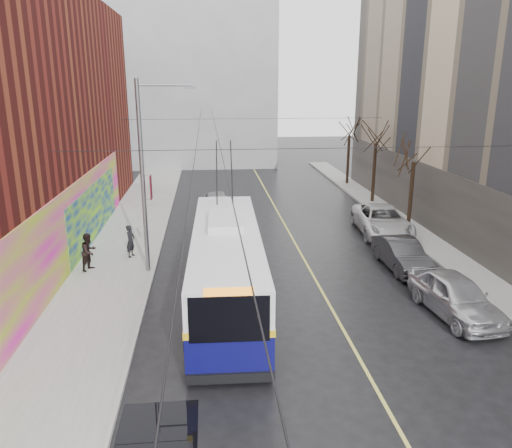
{
  "coord_description": "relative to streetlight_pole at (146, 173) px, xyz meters",
  "views": [
    {
      "loc": [
        -3.35,
        -12.73,
        8.85
      ],
      "look_at": [
        -1.19,
        9.25,
        2.53
      ],
      "focal_mm": 35.0,
      "sensor_mm": 36.0,
      "label": 1
    }
  ],
  "objects": [
    {
      "name": "ground",
      "position": [
        6.14,
        -10.0,
        -4.85
      ],
      "size": [
        140.0,
        140.0,
        0.0
      ],
      "primitive_type": "plane",
      "color": "black",
      "rests_on": "ground"
    },
    {
      "name": "puddle",
      "position": [
        1.3,
        -11.57,
        -4.84
      ],
      "size": [
        2.1,
        2.76,
        0.01
      ],
      "primitive_type": "cube",
      "color": "black",
      "rests_on": "ground"
    },
    {
      "name": "sidewalk_right",
      "position": [
        15.14,
        2.0,
        -4.77
      ],
      "size": [
        2.0,
        60.0,
        0.15
      ],
      "primitive_type": "cube",
      "color": "gray",
      "rests_on": "ground"
    },
    {
      "name": "pedestrian_b",
      "position": [
        -2.93,
        0.37,
        -3.79
      ],
      "size": [
        1.02,
        1.1,
        1.82
      ],
      "primitive_type": "imported",
      "rotation": [
        0.0,
        0.0,
        1.08
      ],
      "color": "black",
      "rests_on": "sidewalk_left"
    },
    {
      "name": "streetlight_pole",
      "position": [
        0.0,
        0.0,
        0.0
      ],
      "size": [
        2.65,
        0.6,
        9.0
      ],
      "color": "slate",
      "rests_on": "ground"
    },
    {
      "name": "pedestrian_a",
      "position": [
        -1.24,
        2.1,
        -3.86
      ],
      "size": [
        0.58,
        0.71,
        1.67
      ],
      "primitive_type": "imported",
      "rotation": [
        0.0,
        0.0,
        1.23
      ],
      "color": "black",
      "rests_on": "sidewalk_left"
    },
    {
      "name": "tree_far",
      "position": [
        15.14,
        20.0,
        0.3
      ],
      "size": [
        3.2,
        3.2,
        6.57
      ],
      "color": "black",
      "rests_on": "ground"
    },
    {
      "name": "parked_car_c",
      "position": [
        13.14,
        5.18,
        -4.01
      ],
      "size": [
        3.27,
        6.21,
        1.67
      ],
      "primitive_type": "imported",
      "rotation": [
        0.0,
        0.0,
        -0.09
      ],
      "color": "silver",
      "rests_on": "ground"
    },
    {
      "name": "parked_car_b",
      "position": [
        12.13,
        -0.55,
        -4.11
      ],
      "size": [
        1.64,
        4.48,
        1.47
      ],
      "primitive_type": "imported",
      "rotation": [
        0.0,
        0.0,
        0.02
      ],
      "color": "#2C2B2E",
      "rests_on": "ground"
    },
    {
      "name": "sidewalk_left",
      "position": [
        -1.86,
        2.0,
        -4.77
      ],
      "size": [
        4.0,
        60.0,
        0.15
      ],
      "primitive_type": "cube",
      "color": "gray",
      "rests_on": "ground"
    },
    {
      "name": "catenary_wires",
      "position": [
        3.6,
        4.77,
        1.4
      ],
      "size": [
        18.0,
        60.0,
        0.22
      ],
      "color": "black"
    },
    {
      "name": "pigeons_flying",
      "position": [
        3.6,
        -0.09,
        1.74
      ],
      "size": [
        3.88,
        3.96,
        0.86
      ],
      "color": "slate"
    },
    {
      "name": "tree_mid",
      "position": [
        15.14,
        13.0,
        0.41
      ],
      "size": [
        3.2,
        3.2,
        6.68
      ],
      "color": "black",
      "rests_on": "ground"
    },
    {
      "name": "following_car",
      "position": [
        3.38,
        10.75,
        -4.07
      ],
      "size": [
        2.13,
        4.65,
        1.54
      ],
      "primitive_type": "imported",
      "rotation": [
        0.0,
        0.0,
        0.07
      ],
      "color": "#ABABAF",
      "rests_on": "ground"
    },
    {
      "name": "building_far",
      "position": [
        0.14,
        34.99,
        4.17
      ],
      "size": [
        20.5,
        12.1,
        18.0
      ],
      "color": "gray",
      "rests_on": "ground"
    },
    {
      "name": "lane_line",
      "position": [
        7.64,
        4.0,
        -4.84
      ],
      "size": [
        0.12,
        50.0,
        0.01
      ],
      "primitive_type": "cube",
      "color": "#BFB74C",
      "rests_on": "ground"
    },
    {
      "name": "tree_near",
      "position": [
        15.14,
        6.0,
        0.13
      ],
      "size": [
        3.2,
        3.2,
        6.4
      ],
      "color": "black",
      "rests_on": "ground"
    },
    {
      "name": "parked_car_a",
      "position": [
        12.28,
        -5.68,
        -4.03
      ],
      "size": [
        2.39,
        4.98,
        1.64
      ],
      "primitive_type": "imported",
      "rotation": [
        0.0,
        0.0,
        0.1
      ],
      "color": "#BBBBC0",
      "rests_on": "ground"
    },
    {
      "name": "trolleybus",
      "position": [
        3.46,
        -3.51,
        -3.18
      ],
      "size": [
        3.22,
        12.71,
        5.98
      ],
      "rotation": [
        0.0,
        0.0,
        -0.03
      ],
      "color": "#0A0947",
      "rests_on": "ground"
    }
  ]
}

